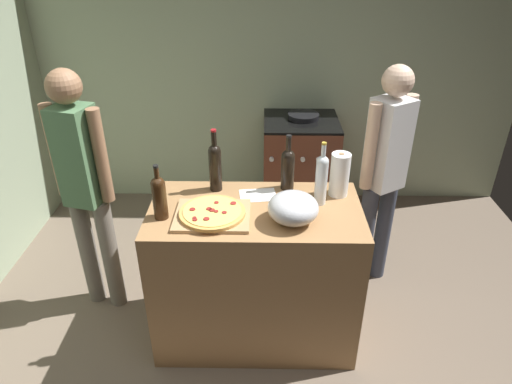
% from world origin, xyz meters
% --- Properties ---
extents(ground_plane, '(4.46, 3.04, 0.02)m').
position_xyz_m(ground_plane, '(0.00, 1.22, -0.01)').
color(ground_plane, '#6B5B4C').
extents(kitchen_wall_rear, '(4.46, 0.10, 2.60)m').
position_xyz_m(kitchen_wall_rear, '(0.00, 2.49, 1.30)').
color(kitchen_wall_rear, '#99A889').
rests_on(kitchen_wall_rear, ground_plane).
extents(counter, '(1.18, 0.63, 0.92)m').
position_xyz_m(counter, '(-0.04, 0.69, 0.46)').
color(counter, '#9E7247').
rests_on(counter, ground_plane).
extents(cutting_board, '(0.40, 0.32, 0.02)m').
position_xyz_m(cutting_board, '(-0.27, 0.60, 0.93)').
color(cutting_board, tan).
rests_on(cutting_board, counter).
extents(pizza, '(0.35, 0.35, 0.03)m').
position_xyz_m(pizza, '(-0.27, 0.60, 0.95)').
color(pizza, tan).
rests_on(pizza, cutting_board).
extents(mixing_bowl, '(0.27, 0.27, 0.16)m').
position_xyz_m(mixing_bowl, '(0.16, 0.57, 1.00)').
color(mixing_bowl, '#B2B2B7').
rests_on(mixing_bowl, counter).
extents(paper_towel_roll, '(0.11, 0.11, 0.26)m').
position_xyz_m(paper_towel_roll, '(0.44, 0.86, 1.05)').
color(paper_towel_roll, white).
rests_on(paper_towel_roll, counter).
extents(wine_bottle_green, '(0.07, 0.07, 0.37)m').
position_xyz_m(wine_bottle_green, '(0.32, 0.76, 1.08)').
color(wine_bottle_green, silver).
rests_on(wine_bottle_green, counter).
extents(wine_bottle_clear, '(0.08, 0.08, 0.34)m').
position_xyz_m(wine_bottle_clear, '(0.14, 0.93, 1.06)').
color(wine_bottle_clear, black).
rests_on(wine_bottle_clear, counter).
extents(wine_bottle_amber, '(0.07, 0.07, 0.38)m').
position_xyz_m(wine_bottle_amber, '(-0.28, 0.91, 1.08)').
color(wine_bottle_amber, black).
rests_on(wine_bottle_amber, counter).
extents(wine_bottle_dark, '(0.08, 0.08, 0.31)m').
position_xyz_m(wine_bottle_dark, '(-0.54, 0.60, 1.05)').
color(wine_bottle_dark, '#331E0F').
rests_on(wine_bottle_dark, counter).
extents(recipe_sheet, '(0.23, 0.18, 0.00)m').
position_xyz_m(recipe_sheet, '(-0.03, 0.84, 0.92)').
color(recipe_sheet, white).
rests_on(recipe_sheet, counter).
extents(stove, '(0.61, 0.59, 0.95)m').
position_xyz_m(stove, '(0.31, 2.09, 0.46)').
color(stove, brown).
rests_on(stove, ground_plane).
extents(person_in_stripes, '(0.37, 0.24, 1.62)m').
position_xyz_m(person_in_stripes, '(-1.08, 0.95, 0.93)').
color(person_in_stripes, slate).
rests_on(person_in_stripes, ground_plane).
extents(person_in_red, '(0.34, 0.28, 1.58)m').
position_xyz_m(person_in_red, '(0.79, 1.22, 0.91)').
color(person_in_red, '#383D4C').
rests_on(person_in_red, ground_plane).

